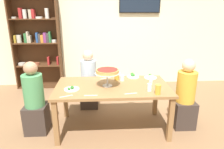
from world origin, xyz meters
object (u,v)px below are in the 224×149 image
(cutlery_knife_near, at_px, (66,96))
(deep_dish_pizza_stand, at_px, (107,72))
(salad_plate_near_diner, at_px, (133,76))
(cutlery_fork_far, at_px, (106,78))
(dining_table, at_px, (112,91))
(beer_glass_amber_tall, at_px, (117,75))
(water_glass_clear_far, at_px, (151,79))
(diner_head_east, at_px, (185,99))
(salad_plate_far_diner, at_px, (150,77))
(water_glass_clear_near, at_px, (150,87))
(bookshelf, at_px, (37,41))
(television, at_px, (140,0))
(cutlery_fork_near, at_px, (131,93))
(cutlery_knife_far, at_px, (91,95))
(diner_far_left, at_px, (89,83))
(beer_glass_amber_short, at_px, (158,89))
(diner_head_west, at_px, (35,103))
(salad_plate_spare, at_px, (72,89))
(water_glass_clear_spare, at_px, (122,78))

(cutlery_knife_near, bearing_deg, deep_dish_pizza_stand, 9.82)
(salad_plate_near_diner, height_order, cutlery_knife_near, salad_plate_near_diner)
(cutlery_fork_far, bearing_deg, dining_table, 85.88)
(beer_glass_amber_tall, bearing_deg, water_glass_clear_far, -15.02)
(water_glass_clear_far, bearing_deg, diner_head_east, -15.69)
(salad_plate_far_diner, relative_size, water_glass_clear_near, 1.91)
(salad_plate_near_diner, distance_m, water_glass_clear_near, 0.66)
(salad_plate_near_diner, bearing_deg, water_glass_clear_far, -46.28)
(bookshelf, distance_m, salad_plate_far_diner, 2.94)
(bookshelf, bearing_deg, water_glass_clear_far, -38.89)
(television, bearing_deg, water_glass_clear_far, -94.14)
(water_glass_clear_near, distance_m, cutlery_knife_near, 1.18)
(beer_glass_amber_tall, xyz_separation_m, cutlery_fork_near, (0.15, -0.61, -0.07))
(deep_dish_pizza_stand, distance_m, cutlery_knife_far, 0.48)
(dining_table, distance_m, cutlery_knife_near, 0.75)
(water_glass_clear_far, bearing_deg, bookshelf, 141.11)
(deep_dish_pizza_stand, relative_size, cutlery_fork_near, 2.11)
(water_glass_clear_far, height_order, cutlery_knife_near, water_glass_clear_far)
(diner_far_left, height_order, beer_glass_amber_short, diner_far_left)
(bookshelf, bearing_deg, diner_head_east, -35.33)
(beer_glass_amber_short, bearing_deg, cutlery_knife_far, 179.81)
(bookshelf, distance_m, television, 2.65)
(dining_table, relative_size, deep_dish_pizza_stand, 4.62)
(dining_table, bearing_deg, diner_head_east, -0.80)
(diner_head_west, bearing_deg, water_glass_clear_far, 5.06)
(television, distance_m, diner_head_east, 2.69)
(diner_head_east, height_order, salad_plate_near_diner, diner_head_east)
(diner_head_east, relative_size, salad_plate_near_diner, 5.51)
(diner_far_left, bearing_deg, cutlery_knife_far, 4.72)
(water_glass_clear_far, bearing_deg, salad_plate_spare, -167.88)
(salad_plate_spare, relative_size, cutlery_fork_near, 1.23)
(cutlery_knife_near, height_order, cutlery_fork_far, same)
(dining_table, bearing_deg, cutlery_knife_near, -150.61)
(diner_head_east, bearing_deg, water_glass_clear_near, 19.43)
(television, xyz_separation_m, water_glass_clear_spare, (-0.61, -1.89, -1.31))
(deep_dish_pizza_stand, xyz_separation_m, salad_plate_near_diner, (0.46, 0.41, -0.20))
(diner_head_east, bearing_deg, cutlery_fork_far, -16.21)
(beer_glass_amber_tall, distance_m, cutlery_fork_far, 0.21)
(salad_plate_far_diner, bearing_deg, diner_head_west, -169.09)
(beer_glass_amber_tall, distance_m, water_glass_clear_spare, 0.11)
(diner_far_left, xyz_separation_m, deep_dish_pizza_stand, (0.34, -0.81, 0.47))
(cutlery_knife_near, bearing_deg, salad_plate_spare, 57.63)
(dining_table, xyz_separation_m, beer_glass_amber_tall, (0.09, 0.28, 0.16))
(diner_far_left, relative_size, salad_plate_near_diner, 5.51)
(dining_table, bearing_deg, water_glass_clear_near, -25.17)
(salad_plate_near_diner, bearing_deg, diner_head_west, -164.84)
(diner_head_west, bearing_deg, bookshelf, 103.64)
(diner_head_east, distance_m, cutlery_fork_near, 1.01)
(water_glass_clear_spare, xyz_separation_m, cutlery_fork_far, (-0.27, 0.13, -0.04))
(cutlery_fork_far, bearing_deg, cutlery_knife_near, 33.01)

